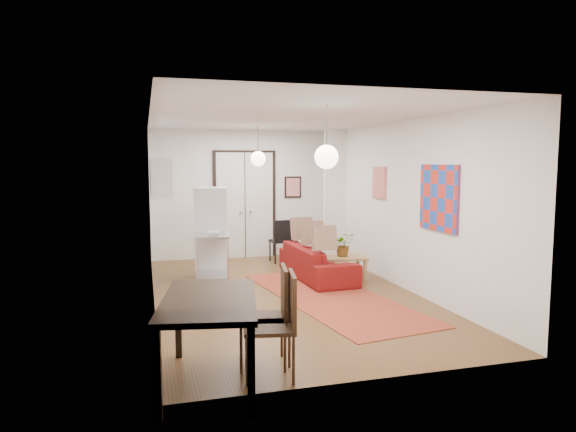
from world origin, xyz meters
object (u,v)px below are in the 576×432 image
object	(u,v)px
coffee_table	(338,260)
dining_chair_near	(260,306)
dining_chair_far	(267,314)
black_side_chair	(280,236)
fridge	(211,232)
dining_table	(209,307)
kitchen_counter	(212,250)
sofa	(317,262)

from	to	relation	value
coffee_table	dining_chair_near	world-z (taller)	dining_chair_near
dining_chair_far	black_side_chair	size ratio (longest dim) A/B	1.14
fridge	dining_table	distance (m)	4.83
kitchen_counter	dining_chair_near	xyz separation A→B (m)	(0.02, -3.87, 0.03)
fridge	dining_chair_near	distance (m)	4.37
dining_table	black_side_chair	xyz separation A→B (m)	(2.26, 5.92, -0.22)
dining_table	black_side_chair	world-z (taller)	black_side_chair
dining_table	dining_chair_far	xyz separation A→B (m)	(0.60, 0.11, -0.15)
sofa	dining_chair_far	bearing A→B (deg)	151.78
kitchen_counter	dining_chair_near	distance (m)	3.87
black_side_chair	dining_chair_near	bearing A→B (deg)	68.94
fridge	dining_chair_far	size ratio (longest dim) A/B	1.59
coffee_table	sofa	bearing A→B (deg)	140.55
sofa	coffee_table	bearing A→B (deg)	-132.03
sofa	kitchen_counter	size ratio (longest dim) A/B	1.68
fridge	dining_chair_near	size ratio (longest dim) A/B	1.59
sofa	dining_table	size ratio (longest dim) A/B	1.26
dining_table	dining_chair_near	bearing A→B (deg)	35.30
kitchen_counter	dining_chair_far	distance (m)	4.18
sofa	black_side_chair	world-z (taller)	black_side_chair
dining_chair_near	dining_chair_far	world-z (taller)	same
coffee_table	dining_chair_near	bearing A→B (deg)	-123.22
coffee_table	black_side_chair	world-z (taller)	black_side_chair
dining_table	dining_chair_near	size ratio (longest dim) A/B	1.59
coffee_table	dining_chair_far	size ratio (longest dim) A/B	0.99
coffee_table	dining_table	xyz separation A→B (m)	(-2.84, -3.84, 0.38)
kitchen_counter	fridge	size ratio (longest dim) A/B	0.74
dining_chair_far	kitchen_counter	bearing A→B (deg)	-169.33
sofa	kitchen_counter	xyz separation A→B (m)	(-1.94, 0.19, 0.28)
sofa	dining_table	xyz separation A→B (m)	(-2.52, -4.11, 0.46)
sofa	dining_chair_near	xyz separation A→B (m)	(-1.92, -3.68, 0.31)
fridge	dining_table	world-z (taller)	fridge
dining_chair_far	fridge	bearing A→B (deg)	-169.83
coffee_table	dining_chair_far	bearing A→B (deg)	-120.95
dining_table	dining_chair_far	world-z (taller)	dining_chair_far
kitchen_counter	fridge	bearing A→B (deg)	93.63
fridge	coffee_table	bearing A→B (deg)	-15.18
coffee_table	dining_table	world-z (taller)	dining_table
sofa	black_side_chair	xyz separation A→B (m)	(-0.26, 1.81, 0.24)
kitchen_counter	dining_chair_near	world-z (taller)	dining_chair_near
kitchen_counter	dining_table	size ratio (longest dim) A/B	0.75
kitchen_counter	dining_chair_far	world-z (taller)	dining_chair_far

